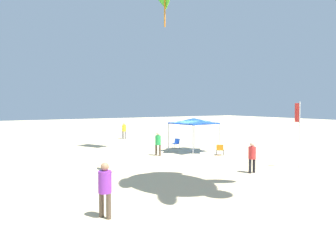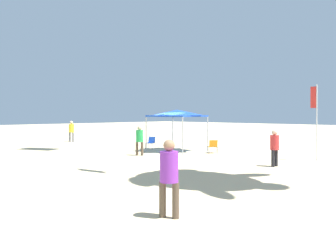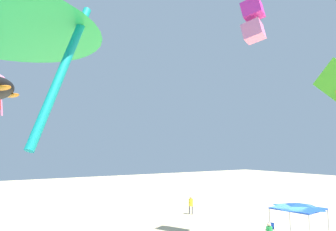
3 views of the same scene
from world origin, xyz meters
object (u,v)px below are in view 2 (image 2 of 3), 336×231
folding_chair_left_of_tent (213,145)px  person_near_umbrella (275,145)px  canopy_tent (177,113)px  person_by_tent (71,130)px  banner_flag (316,115)px  folding_chair_facing_ocean (151,142)px  person_watching_sky (169,172)px  person_far_stroller (140,138)px

folding_chair_left_of_tent → person_near_umbrella: (-5.39, 2.43, 0.52)m
canopy_tent → folding_chair_left_of_tent: (-2.43, -0.60, -1.96)m
canopy_tent → person_near_umbrella: bearing=166.8°
person_by_tent → person_near_umbrella: bearing=145.4°
banner_flag → person_by_tent: size_ratio=2.18×
folding_chair_left_of_tent → folding_chair_facing_ocean: (4.84, 0.69, 0.00)m
canopy_tent → person_by_tent: 11.58m
folding_chair_facing_ocean → person_by_tent: bearing=161.8°
folding_chair_left_of_tent → banner_flag: size_ratio=0.21×
person_near_umbrella → person_watching_sky: size_ratio=0.92×
person_by_tent → folding_chair_left_of_tent: bearing=154.3°
folding_chair_left_of_tent → person_by_tent: 13.99m
canopy_tent → person_near_umbrella: 8.16m
canopy_tent → person_near_umbrella: canopy_tent is taller
folding_chair_facing_ocean → person_near_umbrella: 10.38m
folding_chair_facing_ocean → person_near_umbrella: bearing=-33.0°
folding_chair_facing_ocean → person_watching_sky: (-12.43, 10.94, 0.60)m
folding_chair_left_of_tent → folding_chair_facing_ocean: same height
folding_chair_facing_ocean → person_by_tent: size_ratio=0.46×
person_near_umbrella → folding_chair_left_of_tent: bearing=-113.6°
canopy_tent → banner_flag: bearing=-170.9°
banner_flag → person_watching_sky: size_ratio=2.14×
canopy_tent → person_near_umbrella: size_ratio=1.93×
folding_chair_facing_ocean → person_by_tent: 9.11m
person_watching_sky → person_far_stroller: bearing=-62.3°
folding_chair_left_of_tent → person_watching_sky: person_watching_sky is taller
person_far_stroller → folding_chair_left_of_tent: bearing=-152.4°
person_watching_sky → person_far_stroller: size_ratio=1.06×
person_by_tent → person_far_stroller: bearing=136.4°
folding_chair_left_of_tent → person_by_tent: person_by_tent is taller
person_near_umbrella → folding_chair_facing_ocean: bearing=-99.0°
folding_chair_facing_ocean → person_watching_sky: 16.57m
banner_flag → person_by_tent: 20.04m
canopy_tent → folding_chair_left_of_tent: canopy_tent is taller
person_watching_sky → person_by_tent: (21.49, -10.13, -0.02)m
person_near_umbrella → person_watching_sky: 9.46m
person_near_umbrella → person_watching_sky: (-2.21, 9.20, 0.08)m
banner_flag → person_by_tent: bearing=6.4°
banner_flag → folding_chair_left_of_tent: bearing=7.1°
folding_chair_facing_ocean → person_by_tent: person_by_tent is taller
person_far_stroller → person_by_tent: bearing=-43.3°
canopy_tent → person_far_stroller: canopy_tent is taller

